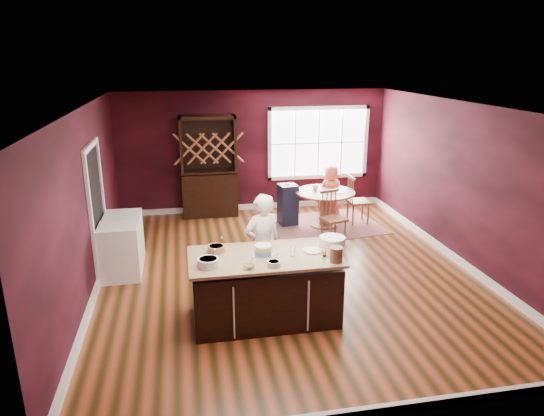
{
  "coord_description": "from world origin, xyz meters",
  "views": [
    {
      "loc": [
        -1.6,
        -7.16,
        3.42
      ],
      "look_at": [
        -0.2,
        0.2,
        1.05
      ],
      "focal_mm": 32.0,
      "sensor_mm": 36.0,
      "label": 1
    }
  ],
  "objects_px": {
    "chair_north": "(328,194)",
    "hutch": "(209,167)",
    "seated_woman": "(330,193)",
    "chair_south": "(334,217)",
    "layer_cake": "(263,250)",
    "washer": "(120,252)",
    "toddler": "(286,186)",
    "baker": "(262,245)",
    "kitchen_island": "(265,289)",
    "chair_east": "(358,199)",
    "high_chair": "(288,204)",
    "dryer": "(124,238)",
    "dining_table": "(325,201)"
  },
  "relations": [
    {
      "from": "kitchen_island",
      "to": "hutch",
      "type": "xyz_separation_m",
      "value": [
        -0.43,
        4.62,
        0.66
      ]
    },
    {
      "from": "chair_south",
      "to": "seated_woman",
      "type": "xyz_separation_m",
      "value": [
        0.33,
        1.3,
        0.1
      ]
    },
    {
      "from": "chair_south",
      "to": "seated_woman",
      "type": "distance_m",
      "value": 1.35
    },
    {
      "from": "high_chair",
      "to": "toddler",
      "type": "xyz_separation_m",
      "value": [
        -0.03,
        0.1,
        0.36
      ]
    },
    {
      "from": "chair_east",
      "to": "hutch",
      "type": "height_order",
      "value": "hutch"
    },
    {
      "from": "high_chair",
      "to": "hutch",
      "type": "xyz_separation_m",
      "value": [
        -1.56,
        0.93,
        0.65
      ]
    },
    {
      "from": "seated_woman",
      "to": "kitchen_island",
      "type": "bearing_deg",
      "value": 49.83
    },
    {
      "from": "chair_east",
      "to": "chair_north",
      "type": "relative_size",
      "value": 1.08
    },
    {
      "from": "kitchen_island",
      "to": "baker",
      "type": "distance_m",
      "value": 0.8
    },
    {
      "from": "toddler",
      "to": "washer",
      "type": "relative_size",
      "value": 0.29
    },
    {
      "from": "chair_east",
      "to": "dryer",
      "type": "distance_m",
      "value": 4.8
    },
    {
      "from": "seated_woman",
      "to": "chair_east",
      "type": "bearing_deg",
      "value": 132.44
    },
    {
      "from": "dining_table",
      "to": "chair_north",
      "type": "distance_m",
      "value": 0.77
    },
    {
      "from": "baker",
      "to": "high_chair",
      "type": "distance_m",
      "value": 3.18
    },
    {
      "from": "chair_east",
      "to": "high_chair",
      "type": "relative_size",
      "value": 1.16
    },
    {
      "from": "kitchen_island",
      "to": "dining_table",
      "type": "bearing_deg",
      "value": 61.61
    },
    {
      "from": "layer_cake",
      "to": "washer",
      "type": "relative_size",
      "value": 0.35
    },
    {
      "from": "kitchen_island",
      "to": "baker",
      "type": "bearing_deg",
      "value": 82.72
    },
    {
      "from": "kitchen_island",
      "to": "chair_east",
      "type": "relative_size",
      "value": 1.9
    },
    {
      "from": "chair_north",
      "to": "toddler",
      "type": "distance_m",
      "value": 1.15
    },
    {
      "from": "chair_south",
      "to": "chair_north",
      "type": "relative_size",
      "value": 1.03
    },
    {
      "from": "dining_table",
      "to": "baker",
      "type": "height_order",
      "value": "baker"
    },
    {
      "from": "high_chair",
      "to": "dryer",
      "type": "height_order",
      "value": "high_chair"
    },
    {
      "from": "seated_woman",
      "to": "toddler",
      "type": "relative_size",
      "value": 4.58
    },
    {
      "from": "chair_south",
      "to": "toddler",
      "type": "distance_m",
      "value": 1.43
    },
    {
      "from": "baker",
      "to": "high_chair",
      "type": "relative_size",
      "value": 1.73
    },
    {
      "from": "chair_east",
      "to": "chair_south",
      "type": "relative_size",
      "value": 1.05
    },
    {
      "from": "chair_south",
      "to": "toddler",
      "type": "xyz_separation_m",
      "value": [
        -0.67,
        1.23,
        0.31
      ]
    },
    {
      "from": "baker",
      "to": "toddler",
      "type": "bearing_deg",
      "value": -123.63
    },
    {
      "from": "layer_cake",
      "to": "dryer",
      "type": "bearing_deg",
      "value": 131.62
    },
    {
      "from": "baker",
      "to": "toddler",
      "type": "height_order",
      "value": "baker"
    },
    {
      "from": "layer_cake",
      "to": "toddler",
      "type": "height_order",
      "value": "layer_cake"
    },
    {
      "from": "toddler",
      "to": "dryer",
      "type": "xyz_separation_m",
      "value": [
        -3.15,
        -1.47,
        -0.38
      ]
    },
    {
      "from": "dining_table",
      "to": "dryer",
      "type": "xyz_separation_m",
      "value": [
        -3.9,
        -1.12,
        -0.1
      ]
    },
    {
      "from": "kitchen_island",
      "to": "chair_east",
      "type": "height_order",
      "value": "chair_east"
    },
    {
      "from": "washer",
      "to": "chair_east",
      "type": "bearing_deg",
      "value": 21.34
    },
    {
      "from": "baker",
      "to": "kitchen_island",
      "type": "bearing_deg",
      "value": 67.42
    },
    {
      "from": "dining_table",
      "to": "seated_woman",
      "type": "height_order",
      "value": "seated_woman"
    },
    {
      "from": "chair_north",
      "to": "hutch",
      "type": "xyz_separation_m",
      "value": [
        -2.58,
        0.47,
        0.62
      ]
    },
    {
      "from": "seated_woman",
      "to": "chair_south",
      "type": "bearing_deg",
      "value": 64.06
    },
    {
      "from": "dining_table",
      "to": "toddler",
      "type": "bearing_deg",
      "value": 154.98
    },
    {
      "from": "washer",
      "to": "kitchen_island",
      "type": "bearing_deg",
      "value": -39.6
    },
    {
      "from": "chair_south",
      "to": "washer",
      "type": "bearing_deg",
      "value": 176.45
    },
    {
      "from": "baker",
      "to": "hutch",
      "type": "xyz_separation_m",
      "value": [
        -0.52,
        3.91,
        0.33
      ]
    },
    {
      "from": "kitchen_island",
      "to": "chair_south",
      "type": "height_order",
      "value": "chair_south"
    },
    {
      "from": "chair_north",
      "to": "hutch",
      "type": "distance_m",
      "value": 2.69
    },
    {
      "from": "hutch",
      "to": "washer",
      "type": "bearing_deg",
      "value": -118.69
    },
    {
      "from": "seated_woman",
      "to": "hutch",
      "type": "xyz_separation_m",
      "value": [
        -2.54,
        0.76,
        0.51
      ]
    },
    {
      "from": "chair_east",
      "to": "high_chair",
      "type": "bearing_deg",
      "value": 82.24
    },
    {
      "from": "chair_east",
      "to": "washer",
      "type": "bearing_deg",
      "value": 111.15
    }
  ]
}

